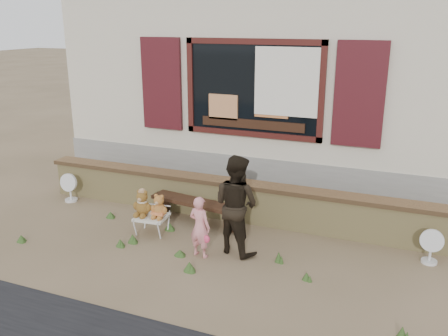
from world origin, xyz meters
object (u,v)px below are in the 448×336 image
at_px(teddy_bear_left, 143,202).
at_px(teddy_bear_right, 159,206).
at_px(child, 200,227).
at_px(folding_chair, 152,218).
at_px(adult, 236,205).
at_px(bench, 195,207).

bearing_deg(teddy_bear_left, teddy_bear_right, -0.00).
height_order(teddy_bear_left, child, child).
distance_m(teddy_bear_right, child, 0.96).
distance_m(folding_chair, teddy_bear_right, 0.26).
bearing_deg(child, adult, -131.77).
xyz_separation_m(teddy_bear_right, child, (0.87, -0.41, -0.04)).
bearing_deg(teddy_bear_right, folding_chair, -180.00).
relative_size(bench, teddy_bear_right, 4.10).
height_order(folding_chair, teddy_bear_right, teddy_bear_right).
bearing_deg(folding_chair, bench, 48.53).
bearing_deg(teddy_bear_left, child, -23.75).
xyz_separation_m(bench, folding_chair, (-0.45, -0.62, -0.02)).
xyz_separation_m(child, adult, (0.42, 0.33, 0.27)).
bearing_deg(folding_chair, adult, -8.06).
bearing_deg(adult, teddy_bear_left, 17.27).
bearing_deg(child, bench, -51.11).
height_order(teddy_bear_right, child, child).
distance_m(bench, child, 1.16).
height_order(teddy_bear_left, adult, adult).
xyz_separation_m(folding_chair, child, (1.01, -0.39, 0.18)).
height_order(folding_chair, adult, adult).
relative_size(teddy_bear_left, teddy_bear_right, 1.10).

